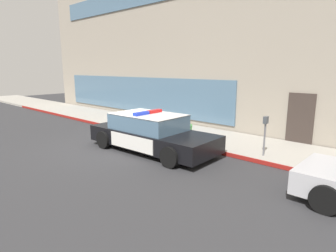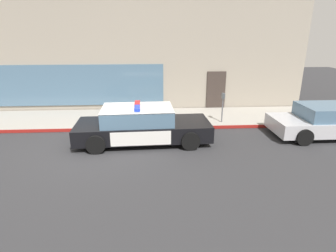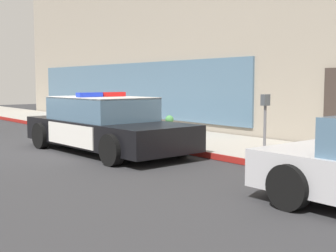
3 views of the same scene
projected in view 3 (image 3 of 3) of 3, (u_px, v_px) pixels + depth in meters
The scene contains 7 objects.
ground at pixel (57, 147), 12.20m from camera, with size 48.00×48.00×0.00m, color #303033.
sidewalk at pixel (158, 135), 14.33m from camera, with size 48.00×3.04×0.15m, color #A39E93.
curb_red_paint at pixel (116, 139), 13.38m from camera, with size 28.80×0.04×0.14m, color maroon.
storefront_building at pixel (255, 8), 19.23m from camera, with size 23.57×10.03×9.81m.
police_cruiser at pixel (105, 125), 11.29m from camera, with size 5.12×2.28×1.49m.
fire_hydrant at pixel (170, 129), 11.91m from camera, with size 0.34×0.39×0.73m.
parking_meter at pixel (265, 114), 9.60m from camera, with size 0.12×0.18×1.34m.
Camera 3 is at (11.31, -5.22, 1.74)m, focal length 48.29 mm.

